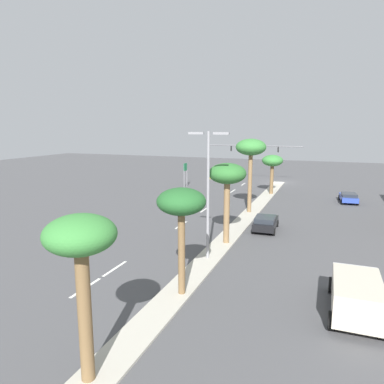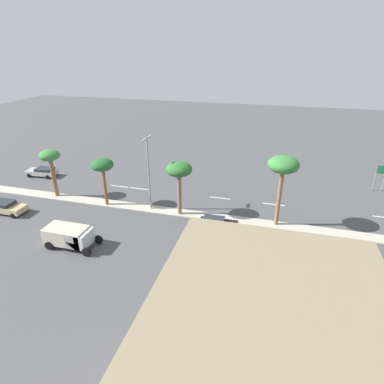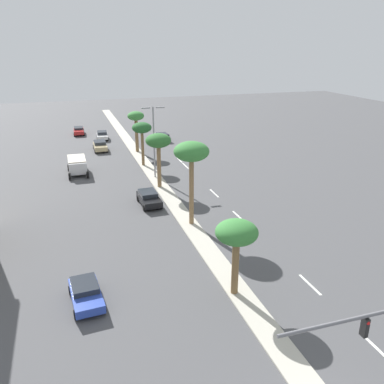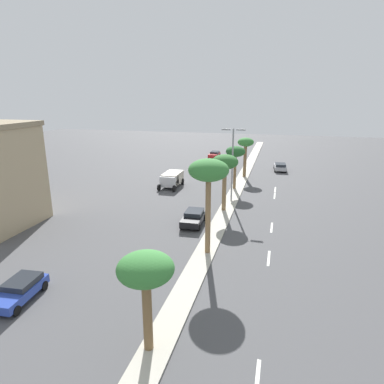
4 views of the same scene
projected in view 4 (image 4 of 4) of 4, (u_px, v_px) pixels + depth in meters
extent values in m
plane|color=#4C4C4F|center=(229.00, 204.00, 41.95)|extent=(160.00, 160.00, 0.00)
cube|color=#B7B2A3|center=(240.00, 183.00, 51.90)|extent=(1.80, 96.47, 0.12)
cube|color=silver|center=(257.00, 381.00, 16.00)|extent=(0.20, 2.80, 0.01)
cube|color=silver|center=(269.00, 258.00, 28.05)|extent=(0.20, 2.80, 0.01)
cube|color=silver|center=(272.00, 227.00, 34.57)|extent=(0.20, 2.80, 0.01)
cube|color=silver|center=(275.00, 196.00, 45.43)|extent=(0.20, 2.80, 0.01)
cube|color=silver|center=(275.00, 190.00, 48.35)|extent=(0.20, 2.80, 0.01)
cube|color=silver|center=(277.00, 170.00, 61.25)|extent=(0.20, 2.80, 0.01)
cylinder|color=brown|center=(147.00, 314.00, 17.38)|extent=(0.50, 0.50, 4.18)
ellipsoid|color=#387F38|center=(146.00, 269.00, 16.66)|extent=(2.90, 2.90, 1.60)
cylinder|color=olive|center=(208.00, 216.00, 27.99)|extent=(0.45, 0.45, 6.61)
ellipsoid|color=#387F38|center=(209.00, 170.00, 26.92)|extent=(3.28, 3.28, 1.81)
cylinder|color=olive|center=(224.00, 189.00, 38.81)|extent=(0.49, 0.49, 5.18)
ellipsoid|color=#2D6B2D|center=(225.00, 162.00, 37.95)|extent=(3.02, 3.02, 1.66)
cylinder|color=brown|center=(235.00, 172.00, 47.90)|extent=(0.40, 0.40, 4.88)
ellipsoid|color=#235B28|center=(236.00, 151.00, 47.10)|extent=(2.72, 2.72, 1.50)
cylinder|color=brown|center=(245.00, 161.00, 54.98)|extent=(0.52, 0.52, 5.22)
ellipsoid|color=#387F38|center=(246.00, 142.00, 54.13)|extent=(2.59, 2.59, 1.42)
cylinder|color=gray|center=(232.00, 166.00, 41.79)|extent=(0.20, 0.20, 9.08)
cube|color=gray|center=(226.00, 129.00, 40.79)|extent=(1.10, 0.24, 0.16)
cube|color=gray|center=(241.00, 130.00, 40.35)|extent=(1.10, 0.24, 0.16)
cube|color=black|center=(193.00, 219.00, 35.17)|extent=(2.09, 4.29, 0.66)
cube|color=#262B33|center=(194.00, 212.00, 35.52)|extent=(1.83, 2.38, 0.42)
cylinder|color=black|center=(199.00, 228.00, 33.69)|extent=(0.24, 0.65, 0.64)
cylinder|color=black|center=(181.00, 226.00, 34.07)|extent=(0.24, 0.65, 0.64)
cylinder|color=black|center=(204.00, 218.00, 36.46)|extent=(0.24, 0.65, 0.64)
cylinder|color=black|center=(188.00, 216.00, 36.84)|extent=(0.24, 0.65, 0.64)
cube|color=silver|center=(228.00, 161.00, 66.51)|extent=(2.13, 4.04, 0.62)
cube|color=#262B33|center=(228.00, 157.00, 66.80)|extent=(1.81, 2.27, 0.49)
cylinder|color=black|center=(230.00, 164.00, 65.08)|extent=(0.27, 0.66, 0.64)
cylinder|color=black|center=(222.00, 163.00, 65.63)|extent=(0.27, 0.66, 0.64)
cylinder|color=black|center=(233.00, 161.00, 67.56)|extent=(0.27, 0.66, 0.64)
cylinder|color=black|center=(225.00, 161.00, 68.12)|extent=(0.27, 0.66, 0.64)
cube|color=#B2B2B7|center=(280.00, 167.00, 60.55)|extent=(2.26, 4.69, 0.64)
cube|color=#262B33|center=(280.00, 165.00, 59.86)|extent=(1.93, 2.63, 0.42)
cylinder|color=black|center=(274.00, 167.00, 62.31)|extent=(0.26, 0.65, 0.64)
cylinder|color=black|center=(285.00, 167.00, 61.98)|extent=(0.26, 0.65, 0.64)
cylinder|color=black|center=(275.00, 170.00, 59.29)|extent=(0.26, 0.65, 0.64)
cylinder|color=black|center=(286.00, 171.00, 58.96)|extent=(0.26, 0.65, 0.64)
cube|color=tan|center=(214.00, 168.00, 59.48)|extent=(2.04, 4.36, 0.68)
cube|color=#262B33|center=(215.00, 164.00, 59.82)|extent=(1.82, 2.40, 0.46)
cylinder|color=black|center=(218.00, 172.00, 57.92)|extent=(0.23, 0.64, 0.64)
cylinder|color=black|center=(207.00, 172.00, 58.40)|extent=(0.23, 0.64, 0.64)
cylinder|color=black|center=(221.00, 169.00, 60.74)|extent=(0.23, 0.64, 0.64)
cylinder|color=black|center=(211.00, 168.00, 61.22)|extent=(0.23, 0.64, 0.64)
cube|color=red|center=(214.00, 155.00, 72.77)|extent=(1.98, 4.37, 0.65)
cube|color=#262B33|center=(215.00, 152.00, 73.13)|extent=(1.73, 2.43, 0.36)
cylinder|color=black|center=(217.00, 158.00, 71.23)|extent=(0.25, 0.65, 0.64)
cylinder|color=black|center=(209.00, 157.00, 71.72)|extent=(0.25, 0.65, 0.64)
cylinder|color=black|center=(220.00, 155.00, 74.00)|extent=(0.25, 0.65, 0.64)
cylinder|color=black|center=(212.00, 155.00, 74.49)|extent=(0.25, 0.65, 0.64)
cube|color=#2D47AD|center=(18.00, 292.00, 22.14)|extent=(2.22, 4.28, 0.58)
cube|color=#262B33|center=(22.00, 281.00, 22.50)|extent=(1.89, 2.40, 0.39)
cylinder|color=black|center=(16.00, 311.00, 20.70)|extent=(0.27, 0.66, 0.64)
cylinder|color=black|center=(44.00, 286.00, 23.44)|extent=(0.27, 0.66, 0.64)
cylinder|color=black|center=(21.00, 283.00, 23.75)|extent=(0.27, 0.66, 0.64)
cube|color=silver|center=(169.00, 181.00, 48.49)|extent=(2.26, 1.98, 1.49)
cube|color=beige|center=(173.00, 178.00, 49.91)|extent=(2.26, 4.21, 1.62)
cylinder|color=black|center=(174.00, 189.00, 47.24)|extent=(0.28, 0.90, 0.90)
cylinder|color=black|center=(159.00, 188.00, 47.79)|extent=(0.28, 0.90, 0.90)
cylinder|color=black|center=(182.00, 182.00, 51.13)|extent=(0.28, 0.90, 0.90)
cylinder|color=black|center=(168.00, 181.00, 51.68)|extent=(0.28, 0.90, 0.90)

